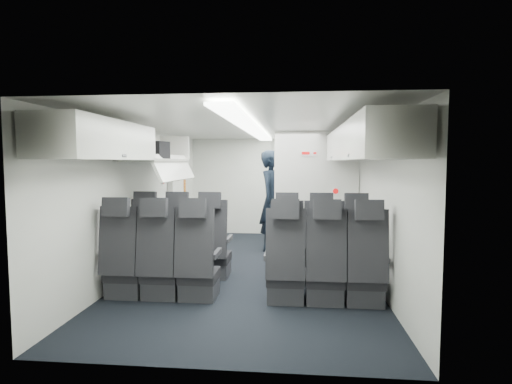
% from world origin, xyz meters
% --- Properties ---
extents(cabin_shell, '(3.41, 6.01, 2.16)m').
position_xyz_m(cabin_shell, '(0.00, 0.00, 1.12)').
color(cabin_shell, black).
rests_on(cabin_shell, ground).
extents(seat_row_front, '(3.33, 0.56, 1.24)m').
position_xyz_m(seat_row_front, '(-0.00, -0.53, 0.40)').
color(seat_row_front, black).
rests_on(seat_row_front, cabin_shell).
extents(seat_row_mid, '(3.33, 0.56, 1.24)m').
position_xyz_m(seat_row_mid, '(-0.00, -1.43, 0.40)').
color(seat_row_mid, black).
rests_on(seat_row_mid, cabin_shell).
extents(overhead_bin_left_rear, '(0.53, 1.80, 0.40)m').
position_xyz_m(overhead_bin_left_rear, '(-1.40, -2.00, 1.86)').
color(overhead_bin_left_rear, white).
rests_on(overhead_bin_left_rear, cabin_shell).
extents(overhead_bin_left_front_open, '(0.64, 1.70, 0.72)m').
position_xyz_m(overhead_bin_left_front_open, '(-1.44, -0.25, 1.74)').
color(overhead_bin_left_front_open, '#9E9E93').
rests_on(overhead_bin_left_front_open, cabin_shell).
extents(overhead_bin_right_rear, '(0.53, 1.80, 0.40)m').
position_xyz_m(overhead_bin_right_rear, '(1.40, -2.00, 1.86)').
color(overhead_bin_right_rear, white).
rests_on(overhead_bin_right_rear, cabin_shell).
extents(overhead_bin_right_front, '(0.53, 1.70, 0.40)m').
position_xyz_m(overhead_bin_right_front, '(1.40, -0.25, 1.86)').
color(overhead_bin_right_front, white).
rests_on(overhead_bin_right_front, cabin_shell).
extents(bulkhead_partition, '(1.40, 0.15, 2.13)m').
position_xyz_m(bulkhead_partition, '(0.98, 0.80, 1.08)').
color(bulkhead_partition, silver).
rests_on(bulkhead_partition, cabin_shell).
extents(galley_unit, '(0.85, 0.52, 1.90)m').
position_xyz_m(galley_unit, '(0.95, 2.72, 0.95)').
color(galley_unit, '#939399').
rests_on(galley_unit, cabin_shell).
extents(boarding_door, '(0.12, 1.27, 1.86)m').
position_xyz_m(boarding_door, '(-1.64, 1.55, 0.95)').
color(boarding_door, silver).
rests_on(boarding_door, cabin_shell).
extents(flight_attendant, '(0.66, 0.79, 1.85)m').
position_xyz_m(flight_attendant, '(0.22, 1.34, 0.93)').
color(flight_attendant, black).
rests_on(flight_attendant, ground).
extents(carry_on_bag, '(0.46, 0.37, 0.25)m').
position_xyz_m(carry_on_bag, '(-1.38, -0.53, 1.80)').
color(carry_on_bag, black).
rests_on(carry_on_bag, overhead_bin_left_front_open).
extents(papers, '(0.18, 0.06, 0.13)m').
position_xyz_m(papers, '(0.41, 1.29, 1.00)').
color(papers, white).
rests_on(papers, flight_attendant).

